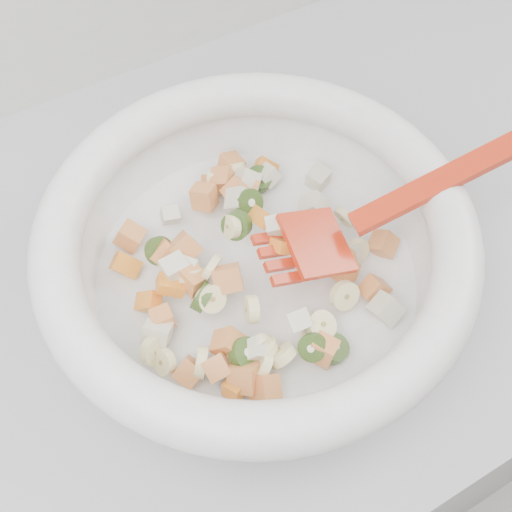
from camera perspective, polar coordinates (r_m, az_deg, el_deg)
counter at (r=1.04m, az=-3.79°, el=-14.02°), size 2.00×0.60×0.90m
mixing_bowl at (r=0.56m, az=0.03°, el=0.57°), size 0.48×0.38×0.14m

